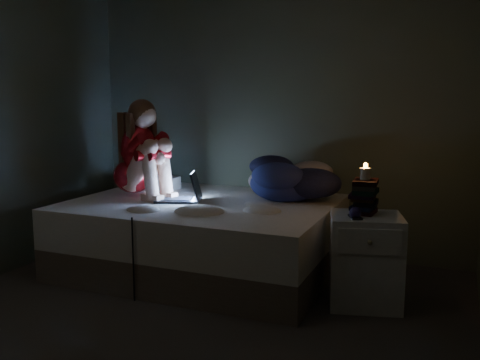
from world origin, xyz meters
The scene contains 12 objects.
floor centered at (0.00, 0.00, -0.01)m, with size 3.60×3.80×0.02m, color #423A36.
wall_back centered at (0.00, 1.91, 1.30)m, with size 3.60×0.02×2.60m, color #4C553D.
bed centered at (-0.33, 1.10, 0.29)m, with size 2.12×1.59×0.58m, color beige, non-canonical shape.
pillow centered at (-1.01, 1.45, 0.64)m, with size 0.40×0.28×0.12m, color white.
woman centered at (-1.00, 1.10, 1.01)m, with size 0.52×0.34×0.84m, color #A90410, non-canonical shape.
laptop centered at (-0.52, 1.02, 0.71)m, with size 0.37×0.26×0.26m, color black, non-canonical shape.
clothes_pile centered at (0.27, 1.46, 0.77)m, with size 0.64×0.51×0.38m, color navy, non-canonical shape.
nightstand centered at (1.05, 0.86, 0.32)m, with size 0.48×0.42×0.64m, color silver.
book_stack centered at (1.02, 0.91, 0.74)m, with size 0.19×0.25×0.21m, color black, non-canonical shape.
candle centered at (1.02, 0.91, 0.89)m, with size 0.07×0.07×0.08m, color beige.
phone centered at (0.97, 0.77, 0.64)m, with size 0.07×0.14×0.01m, color black.
blue_orb centered at (0.96, 0.74, 0.68)m, with size 0.08×0.08×0.08m, color navy.
Camera 1 is at (1.60, -2.70, 1.43)m, focal length 39.15 mm.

